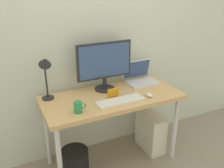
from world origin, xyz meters
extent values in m
plane|color=gray|center=(0.00, 0.00, 0.00)|extent=(6.00, 6.00, 0.00)
cube|color=silver|center=(0.00, 0.36, 1.30)|extent=(4.40, 0.04, 2.60)
cube|color=tan|center=(0.00, 0.00, 0.74)|extent=(1.32, 0.60, 0.04)
cylinder|color=silver|center=(-0.60, -0.24, 0.36)|extent=(0.04, 0.04, 0.72)
cylinder|color=silver|center=(0.60, -0.24, 0.36)|extent=(0.04, 0.04, 0.72)
cylinder|color=silver|center=(-0.60, 0.24, 0.36)|extent=(0.04, 0.04, 0.72)
cylinder|color=silver|center=(0.60, 0.24, 0.36)|extent=(0.04, 0.04, 0.72)
cylinder|color=#232328|center=(0.00, 0.17, 0.76)|extent=(0.20, 0.20, 0.01)
cylinder|color=#232328|center=(0.00, 0.17, 0.82)|extent=(0.04, 0.04, 0.11)
cube|color=#232328|center=(0.00, 0.17, 1.06)|extent=(0.56, 0.03, 0.35)
cube|color=#334C7F|center=(0.00, 0.15, 1.06)|extent=(0.52, 0.01, 0.32)
cube|color=silver|center=(0.42, 0.13, 0.77)|extent=(0.32, 0.22, 0.02)
cube|color=silver|center=(0.42, 0.26, 0.88)|extent=(0.32, 0.06, 0.21)
cube|color=#334C7F|center=(0.42, 0.25, 0.88)|extent=(0.30, 0.04, 0.18)
cylinder|color=#232328|center=(-0.56, 0.20, 0.76)|extent=(0.11, 0.11, 0.01)
cylinder|color=#232328|center=(-0.56, 0.20, 0.93)|extent=(0.02, 0.02, 0.32)
cone|color=#232328|center=(-0.56, 0.16, 1.12)|extent=(0.11, 0.14, 0.13)
cube|color=silver|center=(0.01, -0.16, 0.77)|extent=(0.44, 0.14, 0.02)
ellipsoid|color=silver|center=(0.31, -0.17, 0.77)|extent=(0.06, 0.09, 0.03)
cylinder|color=#268C4C|center=(-0.39, -0.17, 0.80)|extent=(0.07, 0.07, 0.10)
torus|color=#268C4C|center=(-0.35, -0.17, 0.81)|extent=(0.05, 0.01, 0.05)
cube|color=orange|center=(-0.01, -0.04, 0.80)|extent=(0.11, 0.03, 0.09)
cube|color=silver|center=(0.48, 0.01, 0.21)|extent=(0.18, 0.36, 0.42)
cylinder|color=black|center=(-0.42, -0.06, 0.15)|extent=(0.26, 0.26, 0.30)
camera|label=1|loc=(-0.94, -1.95, 1.77)|focal=40.43mm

